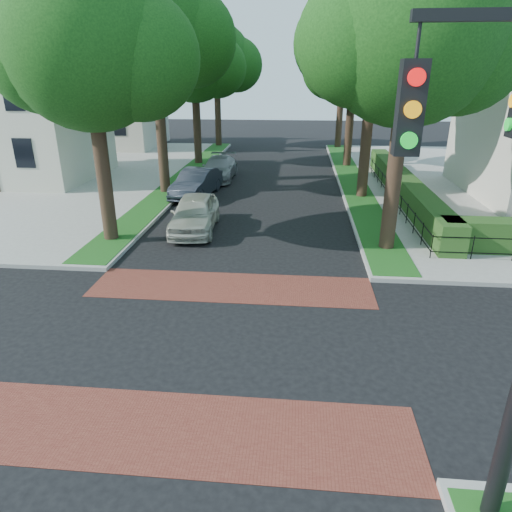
# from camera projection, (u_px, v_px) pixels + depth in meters

# --- Properties ---
(ground) EXTENTS (120.00, 120.00, 0.00)m
(ground) POSITION_uv_depth(u_px,v_px,m) (214.00, 341.00, 11.73)
(ground) COLOR black
(ground) RESTS_ON ground
(crosswalk_far) EXTENTS (9.00, 2.20, 0.01)m
(crosswalk_far) POSITION_uv_depth(u_px,v_px,m) (232.00, 287.00, 14.68)
(crosswalk_far) COLOR maroon
(crosswalk_far) RESTS_ON ground
(crosswalk_near) EXTENTS (9.00, 2.20, 0.01)m
(crosswalk_near) POSITION_uv_depth(u_px,v_px,m) (184.00, 431.00, 8.77)
(crosswalk_near) COLOR maroon
(crosswalk_near) RESTS_ON ground
(grass_strip_ne) EXTENTS (1.60, 29.80, 0.02)m
(grass_strip_ne) POSITION_uv_depth(u_px,v_px,m) (352.00, 179.00, 28.85)
(grass_strip_ne) COLOR #194D16
(grass_strip_ne) RESTS_ON sidewalk_ne
(grass_strip_nw) EXTENTS (1.60, 29.80, 0.02)m
(grass_strip_nw) POSITION_uv_depth(u_px,v_px,m) (184.00, 176.00, 29.78)
(grass_strip_nw) COLOR #194D16
(grass_strip_nw) RESTS_ON sidewalk_nw
(tree_right_near) EXTENTS (7.75, 6.67, 10.66)m
(tree_right_near) POSITION_uv_depth(u_px,v_px,m) (412.00, 34.00, 15.08)
(tree_right_near) COLOR black
(tree_right_near) RESTS_ON sidewalk_ne
(tree_right_mid) EXTENTS (8.25, 7.09, 11.22)m
(tree_right_mid) POSITION_uv_depth(u_px,v_px,m) (377.00, 39.00, 22.35)
(tree_right_mid) COLOR black
(tree_right_mid) RESTS_ON sidewalk_ne
(tree_right_far) EXTENTS (7.25, 6.23, 9.74)m
(tree_right_far) POSITION_uv_depth(u_px,v_px,m) (355.00, 65.00, 31.05)
(tree_right_far) COLOR black
(tree_right_far) RESTS_ON sidewalk_ne
(tree_right_back) EXTENTS (7.50, 6.45, 10.20)m
(tree_right_back) POSITION_uv_depth(u_px,v_px,m) (344.00, 62.00, 39.23)
(tree_right_back) COLOR black
(tree_right_back) RESTS_ON sidewalk_ne
(tree_left_near) EXTENTS (7.50, 6.45, 10.20)m
(tree_left_near) POSITION_uv_depth(u_px,v_px,m) (93.00, 47.00, 16.16)
(tree_left_near) COLOR black
(tree_left_near) RESTS_ON sidewalk_nw
(tree_left_mid) EXTENTS (8.00, 6.88, 11.48)m
(tree_left_mid) POSITION_uv_depth(u_px,v_px,m) (157.00, 32.00, 23.17)
(tree_left_mid) COLOR black
(tree_left_mid) RESTS_ON sidewalk_nw
(tree_left_far) EXTENTS (7.00, 6.02, 9.86)m
(tree_left_far) POSITION_uv_depth(u_px,v_px,m) (196.00, 62.00, 31.91)
(tree_left_far) COLOR black
(tree_left_far) RESTS_ON sidewalk_nw
(tree_left_back) EXTENTS (7.75, 6.66, 10.44)m
(tree_left_back) POSITION_uv_depth(u_px,v_px,m) (218.00, 61.00, 40.14)
(tree_left_back) COLOR black
(tree_left_back) RESTS_ON sidewalk_nw
(hedge_main_road) EXTENTS (1.00, 18.00, 1.20)m
(hedge_main_road) POSITION_uv_depth(u_px,v_px,m) (403.00, 186.00, 24.64)
(hedge_main_road) COLOR #234919
(hedge_main_road) RESTS_ON sidewalk_ne
(fence_main_road) EXTENTS (0.06, 18.00, 0.90)m
(fence_main_road) POSITION_uv_depth(u_px,v_px,m) (388.00, 188.00, 24.76)
(fence_main_road) COLOR black
(fence_main_road) RESTS_ON sidewalk_ne
(house_left_near) EXTENTS (10.00, 9.00, 10.14)m
(house_left_near) POSITION_uv_depth(u_px,v_px,m) (13.00, 97.00, 27.81)
(house_left_near) COLOR beige
(house_left_near) RESTS_ON sidewalk_nw
(house_left_far) EXTENTS (10.00, 9.00, 10.14)m
(house_left_far) POSITION_uv_depth(u_px,v_px,m) (105.00, 90.00, 40.75)
(house_left_far) COLOR beige
(house_left_far) RESTS_ON sidewalk_nw
(parked_car_front) EXTENTS (2.12, 4.67, 1.56)m
(parked_car_front) POSITION_uv_depth(u_px,v_px,m) (195.00, 213.00, 19.73)
(parked_car_front) COLOR #B7B8A5
(parked_car_front) RESTS_ON ground
(parked_car_middle) EXTENTS (2.27, 4.76, 1.51)m
(parked_car_middle) POSITION_uv_depth(u_px,v_px,m) (196.00, 183.00, 25.26)
(parked_car_middle) COLOR black
(parked_car_middle) RESTS_ON ground
(parked_car_rear) EXTENTS (2.05, 4.91, 1.42)m
(parked_car_rear) POSITION_uv_depth(u_px,v_px,m) (219.00, 168.00, 29.44)
(parked_car_rear) COLOR gray
(parked_car_rear) RESTS_ON ground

